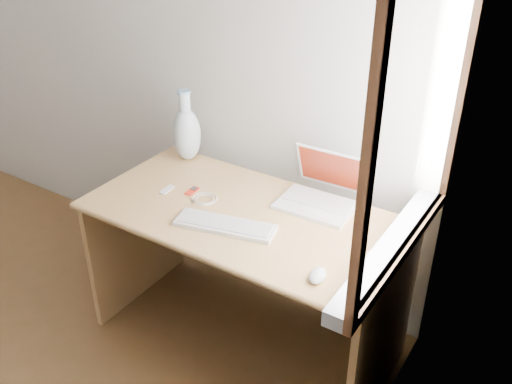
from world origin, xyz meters
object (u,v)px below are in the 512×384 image
Objects in this scene: laptop at (321,193)px; external_keyboard at (225,225)px; desk at (255,243)px; vase at (186,132)px.

laptop reaches higher than external_keyboard.
desk is 3.16× the size of external_keyboard.
desk is at bearing -146.81° from laptop.
laptop is at bearing 44.77° from external_keyboard.
desk is 4.10× the size of laptop.
laptop is 0.77× the size of external_keyboard.
vase is at bearing 159.96° from desk.
vase reaches higher than laptop.
desk is 3.80× the size of vase.
vase is (-0.53, 0.19, 0.36)m from desk.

